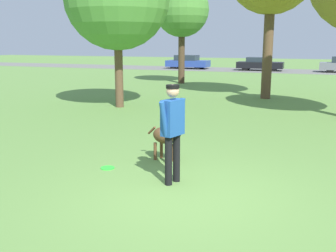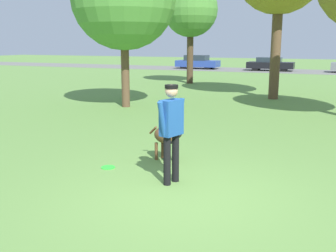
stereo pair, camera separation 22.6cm
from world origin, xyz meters
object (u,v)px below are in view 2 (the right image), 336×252
at_px(frisbee, 108,167).
at_px(dog, 167,137).
at_px(parked_car_blue, 197,62).
at_px(person, 171,125).
at_px(parked_car_black, 270,64).
at_px(tree_far_left, 191,10).

bearing_deg(frisbee, dog, 45.82).
bearing_deg(parked_car_blue, dog, -72.53).
distance_m(person, parked_car_black, 30.39).
height_order(frisbee, parked_car_blue, parked_car_blue).
bearing_deg(person, parked_car_black, 21.87).
distance_m(dog, frisbee, 1.38).
height_order(dog, frisbee, dog).
bearing_deg(person, dog, 43.19).
bearing_deg(tree_far_left, parked_car_black, 78.32).
xyz_separation_m(person, dog, (-0.62, 1.21, -0.53)).
bearing_deg(parked_car_black, tree_far_left, -102.97).
distance_m(dog, parked_car_black, 29.13).
height_order(person, parked_car_blue, person).
distance_m(frisbee, parked_car_black, 29.98).
bearing_deg(frisbee, parked_car_blue, 105.93).
relative_size(person, frisbee, 6.36).
bearing_deg(person, tree_far_left, 35.21).
relative_size(frisbee, parked_car_blue, 0.07).
relative_size(person, dog, 1.93).
distance_m(dog, tree_far_left, 16.97).
bearing_deg(dog, tree_far_left, 130.32).
bearing_deg(frisbee, parked_car_black, 93.10).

